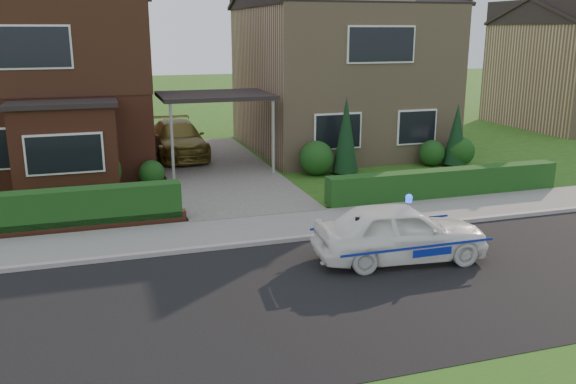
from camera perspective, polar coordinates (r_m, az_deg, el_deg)
name	(u,v)px	position (r m, az deg, el deg)	size (l,w,h in m)	color
ground	(329,294)	(11.84, 3.90, -9.52)	(120.00, 120.00, 0.00)	#265015
road	(329,294)	(11.84, 3.90, -9.52)	(60.00, 6.00, 0.02)	black
kerb	(282,241)	(14.49, -0.52, -4.56)	(60.00, 0.16, 0.12)	#9E9993
sidewalk	(270,228)	(15.45, -1.68, -3.36)	(60.00, 2.00, 0.10)	slate
driveway	(217,170)	(21.93, -6.68, 2.09)	(3.80, 12.00, 0.12)	#666059
house_left	(38,61)	(24.00, -22.33, 11.25)	(7.50, 9.53, 7.25)	brown
house_right	(338,61)	(25.96, 4.67, 12.16)	(7.50, 8.06, 7.25)	tan
carport_link	(215,97)	(21.46, -6.87, 8.83)	(3.80, 3.00, 2.77)	black
dwarf_wall	(27,231)	(16.11, -23.22, -3.34)	(7.70, 0.25, 0.36)	brown
hedge_left	(29,236)	(16.31, -23.11, -3.78)	(7.50, 0.55, 0.90)	#103313
hedge_right	(444,198)	(18.88, 14.40, -0.58)	(7.50, 0.55, 0.80)	#103313
shrub_left_mid	(100,171)	(19.76, -17.21, 1.88)	(1.32, 1.32, 1.32)	#103313
shrub_left_near	(152,173)	(20.18, -12.63, 1.75)	(0.84, 0.84, 0.84)	#103313
shrub_right_near	(316,158)	(21.15, 2.68, 3.19)	(1.20, 1.20, 1.20)	#103313
shrub_right_mid	(432,153)	(23.24, 13.31, 3.57)	(0.96, 0.96, 0.96)	#103313
shrub_right_far	(460,151)	(23.50, 15.79, 3.68)	(1.08, 1.08, 1.08)	#103313
conifer_a	(346,138)	(21.20, 5.43, 5.10)	(0.90, 0.90, 2.60)	black
conifer_b	(456,137)	(23.30, 15.47, 5.01)	(0.90, 0.90, 2.20)	black
neighbour_right	(576,76)	(35.48, 25.38, 9.81)	(6.50, 7.00, 5.20)	tan
police_car	(400,233)	(13.46, 10.43, -3.75)	(3.46, 3.89, 1.44)	white
driveway_car	(178,139)	(24.11, -10.27, 4.89)	(1.89, 4.64, 1.35)	olive
potted_plant_b	(128,198)	(17.67, -14.72, -0.55)	(0.36, 0.29, 0.66)	gray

